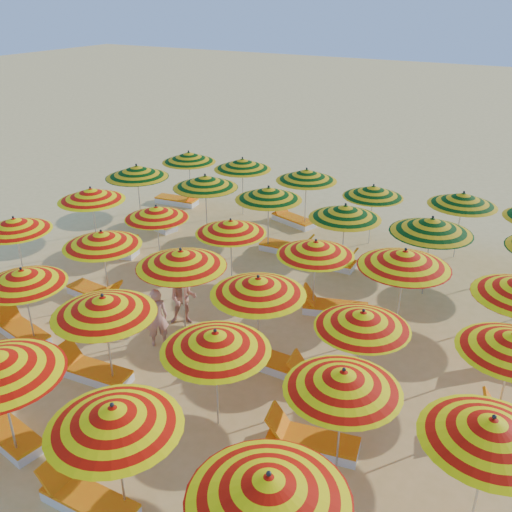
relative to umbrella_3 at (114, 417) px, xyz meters
name	(u,v)px	position (x,y,z in m)	size (l,w,h in m)	color
ground	(247,318)	(-1.31, 6.25, -1.98)	(120.00, 120.00, 0.00)	#F7C66E
umbrella_3	(114,417)	(0.00, 0.00, 0.00)	(2.44, 2.44, 2.25)	silver
umbrella_4	(269,488)	(2.71, -0.11, 0.08)	(2.67, 2.67, 2.35)	silver
umbrella_7	(22,277)	(-5.17, 2.67, -0.13)	(2.37, 2.37, 2.11)	silver
umbrella_8	(103,305)	(-2.43, 2.41, 0.03)	(2.64, 2.64, 2.29)	silver
umbrella_9	(215,341)	(0.20, 2.52, -0.04)	(2.49, 2.49, 2.21)	silver
umbrella_10	(343,380)	(2.67, 2.64, -0.08)	(2.65, 2.65, 2.16)	silver
umbrella_11	(492,429)	(5.03, 2.52, -0.01)	(2.42, 2.42, 2.25)	silver
umbrella_12	(14,224)	(-7.94, 4.75, -0.11)	(2.53, 2.53, 2.13)	silver
umbrella_13	(102,239)	(-5.01, 5.10, -0.06)	(2.51, 2.51, 2.19)	silver
umbrella_14	(181,258)	(-2.34, 4.94, 0.06)	(2.89, 2.89, 2.32)	silver
umbrella_15	(258,286)	(-0.12, 4.73, 0.00)	(2.44, 2.44, 2.26)	silver
umbrella_16	(363,320)	(2.26, 4.75, -0.15)	(2.38, 2.38, 2.08)	silver
umbrella_18	(91,194)	(-7.70, 7.50, -0.01)	(2.51, 2.51, 2.24)	silver
umbrella_19	(156,212)	(-5.20, 7.61, -0.19)	(2.22, 2.22, 2.04)	silver
umbrella_20	(231,227)	(-2.59, 7.60, -0.12)	(2.03, 2.03, 2.11)	silver
umbrella_21	(316,248)	(0.06, 7.41, -0.12)	(2.43, 2.43, 2.12)	silver
umbrella_22	(405,259)	(2.31, 7.46, 0.09)	(2.90, 2.90, 2.36)	silver
umbrella_24	(137,171)	(-7.87, 9.92, 0.08)	(2.88, 2.88, 2.34)	silver
umbrella_25	(205,181)	(-5.17, 10.19, 0.05)	(2.62, 2.62, 2.32)	silver
umbrella_26	(269,193)	(-2.82, 10.26, 0.01)	(2.62, 2.62, 2.27)	silver
umbrella_27	(345,212)	(-0.13, 9.94, 0.00)	(2.33, 2.33, 2.25)	silver
umbrella_28	(432,225)	(2.37, 9.84, 0.10)	(2.60, 2.60, 2.37)	silver
umbrella_30	(189,157)	(-7.62, 12.69, -0.04)	(2.73, 2.73, 2.21)	silver
umbrella_31	(242,164)	(-5.26, 12.78, 0.00)	(2.43, 2.43, 2.25)	silver
umbrella_32	(307,175)	(-2.61, 12.64, 0.01)	(2.36, 2.36, 2.26)	silver
umbrella_33	(373,191)	(-0.14, 12.48, -0.13)	(2.31, 2.31, 2.11)	silver
umbrella_34	(463,199)	(2.62, 12.77, -0.01)	(2.46, 2.46, 2.24)	silver
lounger_2	(7,432)	(-3.11, 0.18, -1.83)	(1.81, 0.86, 0.69)	white
lounger_3	(88,500)	(-0.60, -0.25, -1.83)	(1.74, 0.62, 0.69)	white
lounger_4	(21,331)	(-5.77, 2.78, -1.83)	(1.81, 0.90, 0.69)	white
lounger_5	(93,371)	(-3.03, 2.42, -1.83)	(1.78, 0.73, 0.69)	white
lounger_6	(311,441)	(2.07, 2.81, -1.83)	(1.81, 0.89, 0.69)	white
lounger_7	(96,293)	(-5.51, 5.13, -1.83)	(1.77, 0.72, 0.69)	white
lounger_8	(276,363)	(0.38, 4.68, -1.83)	(1.74, 0.60, 0.69)	white
lounger_9	(327,384)	(1.66, 4.55, -1.83)	(1.79, 0.80, 0.69)	white
lounger_11	(113,250)	(-7.10, 7.57, -1.83)	(1.82, 0.94, 0.69)	white
lounger_12	(333,308)	(0.56, 7.63, -1.83)	(1.83, 1.08, 0.69)	white
lounger_14	(158,223)	(-7.27, 10.11, -1.83)	(1.82, 0.99, 0.69)	white
lounger_15	(287,248)	(-2.23, 10.49, -1.83)	(1.77, 0.69, 0.69)	white
lounger_16	(329,262)	(-0.63, 10.19, -1.83)	(1.75, 0.62, 0.69)	white
lounger_17	(178,200)	(-8.12, 12.48, -1.83)	(1.79, 0.78, 0.69)	white
lounger_18	(292,219)	(-3.20, 12.86, -1.83)	(1.83, 1.08, 0.69)	white
beachgoer_a	(157,317)	(-2.58, 4.17, -1.23)	(0.55, 0.36, 1.52)	tan
beachgoer_b	(183,298)	(-2.62, 5.28, -1.26)	(0.70, 0.55, 1.44)	tan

